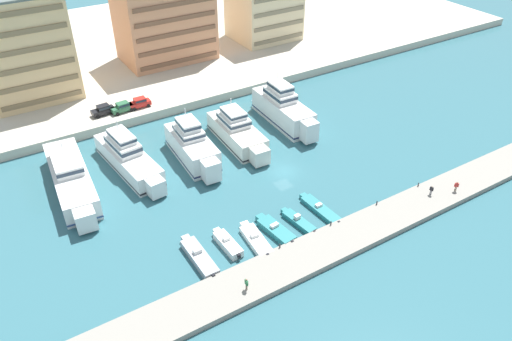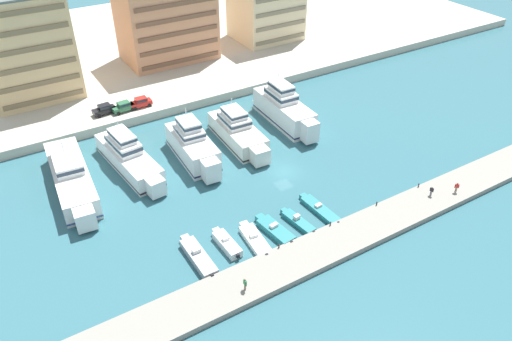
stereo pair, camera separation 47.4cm
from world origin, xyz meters
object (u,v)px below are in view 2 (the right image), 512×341
(car_black_far_left, at_px, (104,109))
(pedestrian_far_side, at_px, (245,283))
(yacht_white_mid_left, at_px, (193,146))
(motorboat_teal_center, at_px, (298,222))
(yacht_white_far_left, at_px, (71,177))
(pedestrian_mid_deck, at_px, (432,190))
(motorboat_white_mid_left, at_px, (255,240))
(yacht_white_left, at_px, (129,157))
(yacht_ivory_center_left, at_px, (238,132))
(car_green_left, at_px, (123,106))
(motorboat_teal_center_left, at_px, (275,230))
(motorboat_white_left, at_px, (227,243))
(pedestrian_near_edge, at_px, (457,187))
(motorboat_teal_center_right, at_px, (320,210))
(yacht_white_center, at_px, (284,109))
(motorboat_grey_far_left, at_px, (198,257))
(car_red_mid_left, at_px, (141,102))

(car_black_far_left, bearing_deg, pedestrian_far_side, -88.64)
(yacht_white_mid_left, xyz_separation_m, motorboat_teal_center, (5.15, -22.09, -2.04))
(yacht_white_far_left, bearing_deg, car_black_far_left, 58.89)
(motorboat_teal_center, xyz_separation_m, pedestrian_mid_deck, (19.54, -5.62, 1.29))
(motorboat_teal_center, bearing_deg, motorboat_white_mid_left, -179.94)
(yacht_white_left, xyz_separation_m, yacht_ivory_center_left, (18.55, -2.07, -0.08))
(yacht_white_left, distance_m, car_green_left, 16.47)
(yacht_white_left, bearing_deg, yacht_white_far_left, -175.47)
(motorboat_teal_center_left, bearing_deg, motorboat_white_mid_left, -176.52)
(motorboat_white_left, bearing_deg, pedestrian_near_edge, -13.52)
(motorboat_teal_center_left, xyz_separation_m, pedestrian_mid_deck, (23.18, -5.81, 1.26))
(car_green_left, bearing_deg, motorboat_teal_center_right, -70.24)
(motorboat_teal_center_right, bearing_deg, pedestrian_near_edge, -21.45)
(yacht_white_center, bearing_deg, motorboat_white_left, -136.63)
(yacht_white_center, bearing_deg, car_green_left, 146.55)
(motorboat_grey_far_left, relative_size, motorboat_teal_center_left, 1.17)
(pedestrian_near_edge, bearing_deg, yacht_ivory_center_left, 123.41)
(yacht_white_mid_left, relative_size, car_red_mid_left, 3.85)
(yacht_white_center, distance_m, motorboat_grey_far_left, 37.34)
(yacht_white_far_left, xyz_separation_m, yacht_white_mid_left, (18.91, -2.09, 0.46))
(motorboat_teal_center_left, relative_size, car_green_left, 1.69)
(motorboat_white_left, height_order, motorboat_teal_center_left, motorboat_white_left)
(yacht_white_far_left, xyz_separation_m, yacht_ivory_center_left, (27.65, -1.35, 0.07))
(yacht_white_left, xyz_separation_m, motorboat_grey_far_left, (0.30, -23.95, -1.61))
(yacht_white_mid_left, bearing_deg, yacht_ivory_center_left, 4.84)
(yacht_white_left, height_order, pedestrian_near_edge, yacht_white_left)
(pedestrian_mid_deck, distance_m, pedestrian_far_side, 31.99)
(yacht_white_mid_left, bearing_deg, pedestrian_near_edge, -45.66)
(yacht_white_center, distance_m, car_black_far_left, 32.64)
(yacht_white_far_left, height_order, motorboat_white_left, yacht_white_far_left)
(pedestrian_near_edge, bearing_deg, yacht_white_far_left, 146.64)
(yacht_white_mid_left, bearing_deg, motorboat_grey_far_left, -114.24)
(car_black_far_left, bearing_deg, yacht_white_center, -31.52)
(yacht_white_far_left, height_order, pedestrian_mid_deck, yacht_white_far_left)
(motorboat_white_left, xyz_separation_m, pedestrian_mid_deck, (30.00, -6.76, 1.16))
(pedestrian_mid_deck, bearing_deg, yacht_white_center, 99.96)
(yacht_white_center, relative_size, pedestrian_far_side, 10.23)
(yacht_white_center, height_order, pedestrian_near_edge, yacht_white_center)
(yacht_white_mid_left, xyz_separation_m, yacht_ivory_center_left, (8.74, 0.74, -0.39))
(motorboat_teal_center_left, relative_size, pedestrian_far_side, 4.10)
(yacht_white_mid_left, bearing_deg, yacht_white_left, 164.01)
(motorboat_white_left, height_order, pedestrian_far_side, pedestrian_far_side)
(yacht_white_mid_left, relative_size, motorboat_teal_center_right, 1.97)
(car_red_mid_left, bearing_deg, pedestrian_near_edge, -57.69)
(pedestrian_near_edge, bearing_deg, motorboat_teal_center_left, 165.10)
(motorboat_grey_far_left, xyz_separation_m, car_green_left, (4.39, 39.72, 2.14))
(car_black_far_left, bearing_deg, yacht_white_far_left, -121.11)
(yacht_white_left, bearing_deg, car_black_far_left, 85.26)
(motorboat_teal_center_right, bearing_deg, yacht_white_left, 128.11)
(yacht_white_left, bearing_deg, yacht_white_mid_left, -15.99)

